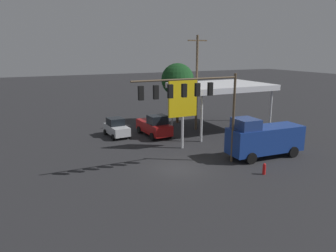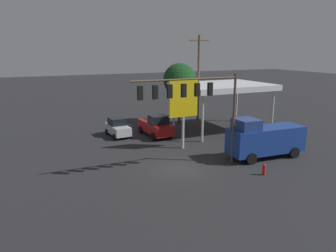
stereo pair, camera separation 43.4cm
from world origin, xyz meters
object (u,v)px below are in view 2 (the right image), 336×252
(traffic_signal_assembly, at_px, (192,96))
(pickup_parked, at_px, (156,126))
(utility_pole, at_px, (198,81))
(hatchback_crossing, at_px, (118,128))
(delivery_truck, at_px, (264,139))
(street_tree, at_px, (179,80))
(fire_hydrant, at_px, (264,169))
(price_sign, at_px, (183,101))

(traffic_signal_assembly, height_order, pickup_parked, traffic_signal_assembly)
(utility_pole, height_order, pickup_parked, utility_pole)
(hatchback_crossing, bearing_deg, delivery_truck, 33.88)
(delivery_truck, bearing_deg, traffic_signal_assembly, 1.40)
(hatchback_crossing, relative_size, street_tree, 0.52)
(fire_hydrant, bearing_deg, price_sign, -74.35)
(traffic_signal_assembly, distance_m, hatchback_crossing, 13.19)
(delivery_truck, height_order, street_tree, street_tree)
(traffic_signal_assembly, height_order, street_tree, street_tree)
(hatchback_crossing, distance_m, street_tree, 10.62)
(delivery_truck, distance_m, fire_hydrant, 4.46)
(street_tree, bearing_deg, utility_pole, 93.11)
(delivery_truck, bearing_deg, pickup_parked, -58.53)
(utility_pole, xyz_separation_m, hatchback_crossing, (9.28, -1.06, -4.71))
(hatchback_crossing, bearing_deg, fire_hydrant, 19.61)
(price_sign, bearing_deg, fire_hydrant, 105.65)
(utility_pole, height_order, price_sign, utility_pole)
(delivery_truck, bearing_deg, fire_hydrant, 53.39)
(pickup_parked, relative_size, hatchback_crossing, 1.35)
(traffic_signal_assembly, height_order, utility_pole, utility_pole)
(utility_pole, distance_m, delivery_truck, 11.85)
(price_sign, relative_size, delivery_truck, 0.93)
(traffic_signal_assembly, relative_size, delivery_truck, 1.28)
(delivery_truck, xyz_separation_m, street_tree, (0.45, -15.47, 3.76))
(utility_pole, relative_size, hatchback_crossing, 2.75)
(pickup_parked, relative_size, street_tree, 0.70)
(price_sign, relative_size, hatchback_crossing, 1.65)
(utility_pole, bearing_deg, price_sign, 49.98)
(pickup_parked, bearing_deg, street_tree, 130.22)
(utility_pole, xyz_separation_m, price_sign, (4.92, 5.86, -1.09))
(pickup_parked, bearing_deg, price_sign, 3.92)
(fire_hydrant, bearing_deg, street_tree, -96.92)
(utility_pole, relative_size, pickup_parked, 2.03)
(street_tree, bearing_deg, delivery_truck, 91.66)
(delivery_truck, height_order, hatchback_crossing, delivery_truck)
(fire_hydrant, bearing_deg, utility_pole, -99.85)
(street_tree, relative_size, fire_hydrant, 8.55)
(price_sign, bearing_deg, utility_pole, -130.02)
(delivery_truck, bearing_deg, street_tree, -85.35)
(pickup_parked, distance_m, street_tree, 8.42)
(traffic_signal_assembly, relative_size, utility_pole, 0.83)
(price_sign, height_order, delivery_truck, price_sign)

